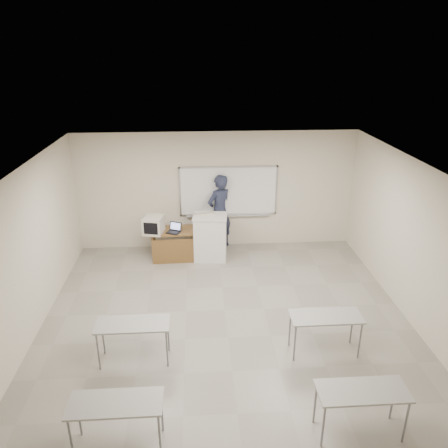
{
  "coord_description": "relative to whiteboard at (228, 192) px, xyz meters",
  "views": [
    {
      "loc": [
        -0.51,
        -6.52,
        4.91
      ],
      "look_at": [
        0.07,
        2.2,
        1.32
      ],
      "focal_mm": 35.0,
      "sensor_mm": 36.0,
      "label": 1
    }
  ],
  "objects": [
    {
      "name": "presenter",
      "position": [
        -0.23,
        -0.08,
        -0.5
      ],
      "size": [
        0.85,
        0.78,
        1.95
      ],
      "primitive_type": "imported",
      "rotation": [
        0.0,
        0.0,
        3.71
      ],
      "color": "black",
      "rests_on": "floor"
    },
    {
      "name": "student_desks",
      "position": [
        -0.3,
        -5.32,
        -0.81
      ],
      "size": [
        4.4,
        2.2,
        0.73
      ],
      "color": "gray",
      "rests_on": "floor"
    },
    {
      "name": "podium",
      "position": [
        -0.5,
        -0.77,
        -0.91
      ],
      "size": [
        0.81,
        0.59,
        1.14
      ],
      "rotation": [
        0.0,
        0.0,
        -0.1
      ],
      "color": "white",
      "rests_on": "floor"
    },
    {
      "name": "crt_monitor",
      "position": [
        -1.84,
        -0.79,
        -0.53
      ],
      "size": [
        0.44,
        0.49,
        0.42
      ],
      "rotation": [
        0.0,
        0.0,
        -0.22
      ],
      "color": "beige",
      "rests_on": "instructor_desk"
    },
    {
      "name": "whiteboard",
      "position": [
        0.0,
        0.0,
        0.0
      ],
      "size": [
        2.48,
        0.1,
        1.31
      ],
      "color": "white",
      "rests_on": "floor"
    },
    {
      "name": "instructor_desk",
      "position": [
        -1.29,
        -0.78,
        -0.96
      ],
      "size": [
        1.32,
        0.66,
        0.75
      ],
      "rotation": [
        0.0,
        0.0,
        0.02
      ],
      "color": "brown",
      "rests_on": "floor"
    },
    {
      "name": "floor",
      "position": [
        -0.3,
        -3.97,
        -1.49
      ],
      "size": [
        7.0,
        8.0,
        0.01
      ],
      "primitive_type": "cube",
      "color": "gray",
      "rests_on": "ground"
    },
    {
      "name": "mouse",
      "position": [
        -0.74,
        -0.62,
        -0.71
      ],
      "size": [
        0.1,
        0.08,
        0.04
      ],
      "primitive_type": "ellipsoid",
      "rotation": [
        0.0,
        0.0,
        0.19
      ],
      "color": "#999DA0",
      "rests_on": "instructor_desk"
    },
    {
      "name": "keyboard",
      "position": [
        -0.65,
        -0.69,
        -0.32
      ],
      "size": [
        0.5,
        0.25,
        0.03
      ],
      "primitive_type": "cube",
      "rotation": [
        0.0,
        0.0,
        0.2
      ],
      "color": "beige",
      "rests_on": "podium"
    },
    {
      "name": "laptop",
      "position": [
        -1.39,
        -0.79,
        -0.68
      ],
      "size": [
        0.3,
        0.28,
        0.22
      ],
      "rotation": [
        0.0,
        0.0,
        -0.44
      ],
      "color": "black",
      "rests_on": "instructor_desk"
    }
  ]
}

